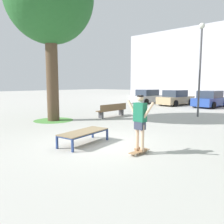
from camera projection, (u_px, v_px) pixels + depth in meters
name	position (u px, v px, depth m)	size (l,w,h in m)	color
ground_plane	(99.00, 143.00, 8.10)	(120.00, 120.00, 0.00)	#B7B5AD
building_facade	(223.00, 62.00, 31.11)	(28.96, 4.00, 10.20)	silver
skate_box	(84.00, 133.00, 7.86)	(0.99, 1.98, 0.46)	navy
skateboard	(139.00, 151.00, 6.80)	(0.26, 0.81, 0.09)	#9E754C
skater	(140.00, 119.00, 6.67)	(1.00, 0.30, 1.69)	beige
grass_patch_near_left	(54.00, 120.00, 13.05)	(2.26, 2.26, 0.01)	#519342
car_silver	(148.00, 97.00, 24.42)	(2.36, 4.40, 1.50)	#B7BABF
car_tan	(176.00, 98.00, 22.30)	(2.34, 4.39, 1.50)	tan
car_blue	(210.00, 100.00, 20.42)	(2.24, 4.35, 1.50)	#28479E
park_bench	(112.00, 110.00, 14.45)	(0.50, 2.41, 0.83)	brown
light_post	(201.00, 56.00, 14.01)	(0.36, 0.36, 5.83)	#4C4C51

